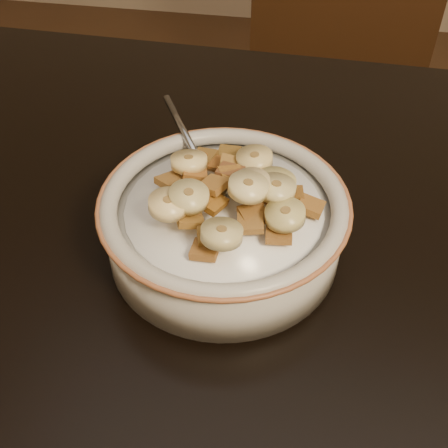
# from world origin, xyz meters

# --- Properties ---
(chair) EXTENTS (0.39, 0.39, 0.88)m
(chair) POSITION_xyz_m (-0.14, 0.76, 0.44)
(chair) COLOR black
(chair) RESTS_ON floor
(cereal_bowl) EXTENTS (0.20, 0.20, 0.05)m
(cereal_bowl) POSITION_xyz_m (-0.25, 0.09, 0.77)
(cereal_bowl) COLOR #B1AFA9
(cereal_bowl) RESTS_ON table
(milk) EXTENTS (0.16, 0.16, 0.00)m
(milk) POSITION_xyz_m (-0.25, 0.09, 0.80)
(milk) COLOR white
(milk) RESTS_ON cereal_bowl
(spoon) EXTENTS (0.06, 0.06, 0.01)m
(spoon) POSITION_xyz_m (-0.27, 0.12, 0.80)
(spoon) COLOR gray
(spoon) RESTS_ON cereal_bowl
(cereal_square_0) EXTENTS (0.02, 0.02, 0.01)m
(cereal_square_0) POSITION_xyz_m (-0.25, 0.11, 0.82)
(cereal_square_0) COLOR brown
(cereal_square_0) RESTS_ON milk
(cereal_square_1) EXTENTS (0.02, 0.02, 0.01)m
(cereal_square_1) POSITION_xyz_m (-0.26, 0.15, 0.80)
(cereal_square_1) COLOR brown
(cereal_square_1) RESTS_ON milk
(cereal_square_2) EXTENTS (0.02, 0.02, 0.01)m
(cereal_square_2) POSITION_xyz_m (-0.26, 0.03, 0.80)
(cereal_square_2) COLOR #97602C
(cereal_square_2) RESTS_ON milk
(cereal_square_3) EXTENTS (0.03, 0.03, 0.01)m
(cereal_square_3) POSITION_xyz_m (-0.25, 0.14, 0.80)
(cereal_square_3) COLOR brown
(cereal_square_3) RESTS_ON milk
(cereal_square_4) EXTENTS (0.03, 0.03, 0.01)m
(cereal_square_4) POSITION_xyz_m (-0.26, 0.07, 0.82)
(cereal_square_4) COLOR #8D581B
(cereal_square_4) RESTS_ON milk
(cereal_square_5) EXTENTS (0.02, 0.02, 0.01)m
(cereal_square_5) POSITION_xyz_m (-0.20, 0.11, 0.81)
(cereal_square_5) COLOR brown
(cereal_square_5) RESTS_ON milk
(cereal_square_6) EXTENTS (0.02, 0.02, 0.01)m
(cereal_square_6) POSITION_xyz_m (-0.21, 0.06, 0.81)
(cereal_square_6) COLOR olive
(cereal_square_6) RESTS_ON milk
(cereal_square_7) EXTENTS (0.03, 0.03, 0.01)m
(cereal_square_7) POSITION_xyz_m (-0.26, 0.09, 0.82)
(cereal_square_7) COLOR brown
(cereal_square_7) RESTS_ON milk
(cereal_square_8) EXTENTS (0.03, 0.02, 0.01)m
(cereal_square_8) POSITION_xyz_m (-0.28, 0.14, 0.81)
(cereal_square_8) COLOR brown
(cereal_square_8) RESTS_ON milk
(cereal_square_9) EXTENTS (0.03, 0.03, 0.01)m
(cereal_square_9) POSITION_xyz_m (-0.23, 0.09, 0.82)
(cereal_square_9) COLOR brown
(cereal_square_9) RESTS_ON milk
(cereal_square_10) EXTENTS (0.02, 0.02, 0.01)m
(cereal_square_10) POSITION_xyz_m (-0.18, 0.09, 0.81)
(cereal_square_10) COLOR brown
(cereal_square_10) RESTS_ON milk
(cereal_square_11) EXTENTS (0.03, 0.03, 0.01)m
(cereal_square_11) POSITION_xyz_m (-0.29, 0.14, 0.80)
(cereal_square_11) COLOR brown
(cereal_square_11) RESTS_ON milk
(cereal_square_12) EXTENTS (0.03, 0.02, 0.01)m
(cereal_square_12) POSITION_xyz_m (-0.28, 0.11, 0.81)
(cereal_square_12) COLOR brown
(cereal_square_12) RESTS_ON milk
(cereal_square_13) EXTENTS (0.03, 0.03, 0.01)m
(cereal_square_13) POSITION_xyz_m (-0.23, 0.07, 0.81)
(cereal_square_13) COLOR brown
(cereal_square_13) RESTS_ON milk
(cereal_square_14) EXTENTS (0.03, 0.03, 0.01)m
(cereal_square_14) POSITION_xyz_m (-0.28, 0.06, 0.81)
(cereal_square_14) COLOR olive
(cereal_square_14) RESTS_ON milk
(cereal_square_15) EXTENTS (0.02, 0.02, 0.01)m
(cereal_square_15) POSITION_xyz_m (-0.27, 0.13, 0.81)
(cereal_square_15) COLOR brown
(cereal_square_15) RESTS_ON milk
(cereal_square_16) EXTENTS (0.03, 0.03, 0.01)m
(cereal_square_16) POSITION_xyz_m (-0.25, 0.10, 0.82)
(cereal_square_16) COLOR olive
(cereal_square_16) RESTS_ON milk
(cereal_square_17) EXTENTS (0.03, 0.03, 0.01)m
(cereal_square_17) POSITION_xyz_m (-0.30, 0.10, 0.81)
(cereal_square_17) COLOR #955E29
(cereal_square_17) RESTS_ON milk
(cereal_square_18) EXTENTS (0.02, 0.02, 0.01)m
(cereal_square_18) POSITION_xyz_m (-0.23, 0.06, 0.81)
(cereal_square_18) COLOR olive
(cereal_square_18) RESTS_ON milk
(cereal_square_19) EXTENTS (0.02, 0.02, 0.01)m
(cereal_square_19) POSITION_xyz_m (-0.25, 0.13, 0.81)
(cereal_square_19) COLOR olive
(cereal_square_19) RESTS_ON milk
(cereal_square_20) EXTENTS (0.02, 0.02, 0.01)m
(cereal_square_20) POSITION_xyz_m (-0.21, 0.10, 0.81)
(cereal_square_20) COLOR #985920
(cereal_square_20) RESTS_ON milk
(cereal_square_21) EXTENTS (0.03, 0.03, 0.01)m
(cereal_square_21) POSITION_xyz_m (-0.24, 0.15, 0.80)
(cereal_square_21) COLOR brown
(cereal_square_21) RESTS_ON milk
(cereal_square_22) EXTENTS (0.03, 0.03, 0.01)m
(cereal_square_22) POSITION_xyz_m (-0.26, 0.05, 0.81)
(cereal_square_22) COLOR brown
(cereal_square_22) RESTS_ON milk
(cereal_square_23) EXTENTS (0.02, 0.02, 0.01)m
(cereal_square_23) POSITION_xyz_m (-0.28, 0.07, 0.81)
(cereal_square_23) COLOR #97602F
(cereal_square_23) RESTS_ON milk
(banana_slice_0) EXTENTS (0.04, 0.04, 0.01)m
(banana_slice_0) POSITION_xyz_m (-0.21, 0.10, 0.82)
(banana_slice_0) COLOR #FBE97B
(banana_slice_0) RESTS_ON milk
(banana_slice_1) EXTENTS (0.04, 0.04, 0.01)m
(banana_slice_1) POSITION_xyz_m (-0.21, 0.09, 0.82)
(banana_slice_1) COLOR #CEC68A
(banana_slice_1) RESTS_ON milk
(banana_slice_2) EXTENTS (0.04, 0.04, 0.01)m
(banana_slice_2) POSITION_xyz_m (-0.23, 0.08, 0.83)
(banana_slice_2) COLOR #FEEBAA
(banana_slice_2) RESTS_ON milk
(banana_slice_3) EXTENTS (0.04, 0.04, 0.01)m
(banana_slice_3) POSITION_xyz_m (-0.23, 0.09, 0.83)
(banana_slice_3) COLOR tan
(banana_slice_3) RESTS_ON milk
(banana_slice_4) EXTENTS (0.03, 0.03, 0.01)m
(banana_slice_4) POSITION_xyz_m (-0.28, 0.07, 0.83)
(banana_slice_4) COLOR #EEE090
(banana_slice_4) RESTS_ON milk
(banana_slice_5) EXTENTS (0.04, 0.04, 0.01)m
(banana_slice_5) POSITION_xyz_m (-0.29, 0.06, 0.82)
(banana_slice_5) COLOR #FBDD9D
(banana_slice_5) RESTS_ON milk
(banana_slice_6) EXTENTS (0.04, 0.04, 0.02)m
(banana_slice_6) POSITION_xyz_m (-0.29, 0.12, 0.82)
(banana_slice_6) COLOR #F6E191
(banana_slice_6) RESTS_ON milk
(banana_slice_7) EXTENTS (0.04, 0.04, 0.01)m
(banana_slice_7) POSITION_xyz_m (-0.20, 0.07, 0.82)
(banana_slice_7) COLOR tan
(banana_slice_7) RESTS_ON milk
(banana_slice_8) EXTENTS (0.04, 0.04, 0.02)m
(banana_slice_8) POSITION_xyz_m (-0.25, 0.04, 0.82)
(banana_slice_8) COLOR #CFC08C
(banana_slice_8) RESTS_ON milk
(banana_slice_9) EXTENTS (0.04, 0.04, 0.01)m
(banana_slice_9) POSITION_xyz_m (-0.24, 0.13, 0.82)
(banana_slice_9) COLOR #E1C57C
(banana_slice_9) RESTS_ON milk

